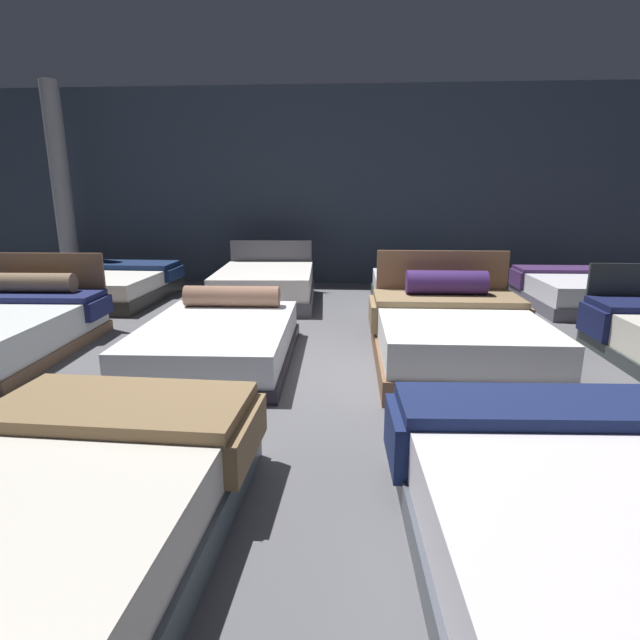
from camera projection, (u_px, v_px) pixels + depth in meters
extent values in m
cube|color=#5B5B60|center=(333.00, 371.00, 4.86)|extent=(18.00, 18.00, 0.02)
cube|color=#333D4C|center=(345.00, 188.00, 9.11)|extent=(18.00, 0.06, 3.50)
cube|color=#4E5960|center=(62.00, 542.00, 2.33)|extent=(1.52, 2.15, 0.19)
cube|color=silver|center=(55.00, 500.00, 2.27)|extent=(1.46, 2.08, 0.26)
cube|color=olive|center=(123.00, 405.00, 2.88)|extent=(1.44, 0.75, 0.08)
cube|color=olive|center=(10.00, 425.00, 2.99)|extent=(0.10, 0.70, 0.25)
cube|color=olive|center=(247.00, 437.00, 2.84)|extent=(0.10, 0.70, 0.25)
cube|color=#4A4E58|center=(590.00, 566.00, 2.20)|extent=(1.61, 2.16, 0.17)
cube|color=white|center=(597.00, 520.00, 2.14)|extent=(1.54, 2.10, 0.30)
cube|color=navy|center=(533.00, 406.00, 2.83)|extent=(1.52, 0.58, 0.08)
cube|color=navy|center=(395.00, 436.00, 2.90)|extent=(0.10, 0.52, 0.32)
cube|color=brown|center=(45.00, 291.00, 6.22)|extent=(1.54, 0.09, 0.96)
cube|color=navy|center=(29.00, 296.00, 5.91)|extent=(1.63, 0.64, 0.07)
cube|color=navy|center=(99.00, 308.00, 5.92)|extent=(0.09, 0.58, 0.21)
cylinder|color=#8A6F53|center=(31.00, 283.00, 5.95)|extent=(1.03, 0.27, 0.23)
cube|color=black|center=(219.00, 356.00, 5.09)|extent=(1.53, 2.19, 0.12)
cube|color=silver|center=(218.00, 336.00, 5.04)|extent=(1.46, 2.13, 0.29)
cylinder|color=#906752|center=(232.00, 296.00, 5.70)|extent=(1.09, 0.26, 0.24)
cube|color=brown|center=(456.00, 357.00, 4.89)|extent=(1.58, 2.00, 0.22)
cube|color=white|center=(458.00, 331.00, 4.83)|extent=(1.52, 1.94, 0.31)
cube|color=brown|center=(440.00, 296.00, 5.75)|extent=(1.48, 0.05, 1.04)
cube|color=#886F4E|center=(447.00, 299.00, 5.38)|extent=(1.55, 0.70, 0.07)
cube|color=#886F4E|center=(373.00, 313.00, 5.47)|extent=(0.08, 0.68, 0.28)
cube|color=#886F4E|center=(520.00, 315.00, 5.38)|extent=(0.08, 0.68, 0.28)
cylinder|color=#3B215E|center=(446.00, 282.00, 5.42)|extent=(0.86, 0.27, 0.26)
cube|color=#141A42|center=(593.00, 321.00, 5.43)|extent=(0.07, 0.61, 0.32)
cube|color=#252522|center=(116.00, 295.00, 7.90)|extent=(1.46, 2.11, 0.21)
cube|color=white|center=(115.00, 281.00, 7.84)|extent=(1.40, 2.05, 0.23)
cube|color=navy|center=(133.00, 265.00, 8.44)|extent=(1.42, 0.73, 0.08)
cube|color=navy|center=(93.00, 272.00, 8.53)|extent=(0.10, 0.71, 0.19)
cube|color=navy|center=(175.00, 274.00, 8.41)|extent=(0.10, 0.71, 0.19)
cube|color=#4F4E54|center=(265.00, 297.00, 7.77)|extent=(1.59, 2.04, 0.20)
cube|color=white|center=(265.00, 280.00, 7.70)|extent=(1.52, 1.97, 0.32)
cube|color=#4F4E54|center=(271.00, 266.00, 8.63)|extent=(1.39, 0.12, 0.87)
cube|color=black|center=(422.00, 300.00, 7.62)|extent=(1.50, 1.95, 0.16)
cube|color=silver|center=(423.00, 286.00, 7.57)|extent=(1.44, 1.89, 0.26)
cylinder|color=#172849|center=(418.00, 264.00, 8.15)|extent=(1.12, 0.24, 0.23)
cube|color=#575260|center=(583.00, 301.00, 7.46)|extent=(1.62, 1.92, 0.19)
cube|color=silver|center=(585.00, 286.00, 7.41)|extent=(1.56, 1.86, 0.27)
cube|color=#432858|center=(568.00, 269.00, 7.98)|extent=(1.58, 0.60, 0.05)
cube|color=#432858|center=(516.00, 278.00, 8.06)|extent=(0.06, 0.58, 0.26)
cube|color=#432858|center=(618.00, 279.00, 7.98)|extent=(0.06, 0.58, 0.26)
cylinder|color=#99999E|center=(62.00, 188.00, 8.79)|extent=(0.31, 0.31, 3.50)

